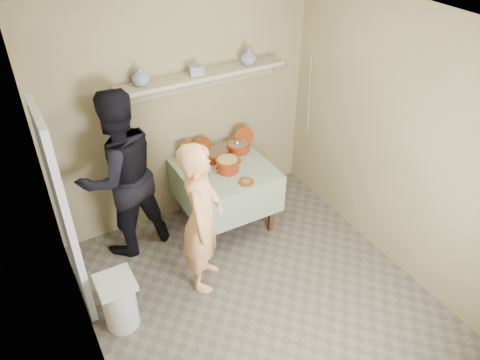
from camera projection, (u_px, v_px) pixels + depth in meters
ground at (264, 305)px, 4.47m from camera, size 3.50×3.50×0.00m
tile_panel at (64, 216)px, 3.99m from camera, size 0.06×0.70×2.00m
plate_stack_a at (188, 152)px, 5.09m from camera, size 0.16×0.16×0.22m
plate_stack_b at (203, 148)px, 5.19m from camera, size 0.17×0.17×0.20m
bowl_stack at (201, 172)px, 4.83m from camera, size 0.16×0.16×0.16m
empty_bowl at (195, 171)px, 4.95m from camera, size 0.15×0.15×0.05m
propped_lid at (244, 137)px, 5.35m from camera, size 0.25×0.07×0.25m
vase_right at (249, 56)px, 4.87m from camera, size 0.18×0.18×0.18m
vase_left at (140, 76)px, 4.43m from camera, size 0.22×0.22×0.18m
ceramic_box at (196, 71)px, 4.65m from camera, size 0.15×0.12×0.10m
person_cook at (202, 218)px, 4.29m from camera, size 0.64×0.69×1.58m
person_helper at (120, 175)px, 4.65m from camera, size 1.01×0.86×1.83m
room_shell at (271, 164)px, 3.55m from camera, size 3.04×3.54×2.62m
serving_table at (224, 176)px, 5.12m from camera, size 0.97×0.97×0.76m
cazuela_meat_a at (215, 154)px, 5.15m from camera, size 0.30×0.30×0.10m
cazuela_meat_b at (238, 146)px, 5.30m from camera, size 0.28×0.28×0.10m
ladle at (238, 143)px, 5.25m from camera, size 0.08×0.26×0.19m
cazuela_rice at (228, 164)px, 4.95m from camera, size 0.33×0.25×0.14m
front_plate at (246, 182)px, 4.80m from camera, size 0.16×0.16×0.03m
wall_shelf at (201, 76)px, 4.77m from camera, size 1.80×0.25×0.21m
trash_bin at (119, 302)px, 4.14m from camera, size 0.32×0.32×0.56m
electrical_cord at (309, 95)px, 5.40m from camera, size 0.01×0.05×0.90m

